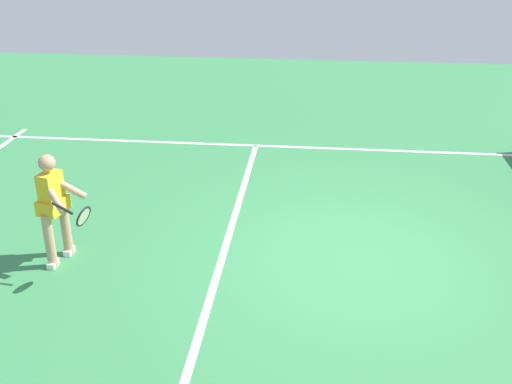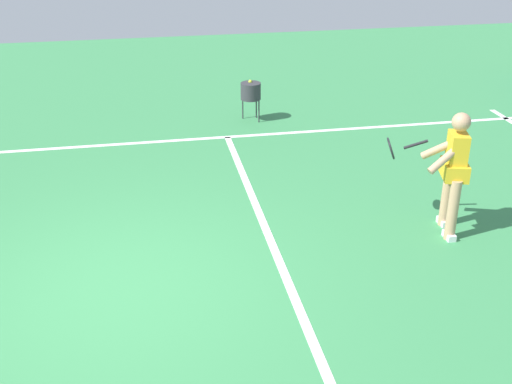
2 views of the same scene
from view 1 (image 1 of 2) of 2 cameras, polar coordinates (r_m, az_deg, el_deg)
The scene contains 4 objects.
ground_plane at distance 8.63m, azimuth 9.13°, elevation -6.02°, with size 24.67×24.67×0.00m, color #38844C.
service_line_marking at distance 8.70m, azimuth -2.97°, elevation -5.42°, with size 8.51×0.10×0.01m, color white.
sideline_left_marking at distance 12.48m, azimuth 8.35°, elevation 4.00°, with size 0.10×16.97×0.01m, color white.
tennis_player at distance 8.47m, azimuth -18.28°, elevation -1.16°, with size 0.93×0.89×1.55m.
Camera 1 is at (7.42, -0.59, 4.38)m, focal length 42.86 mm.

